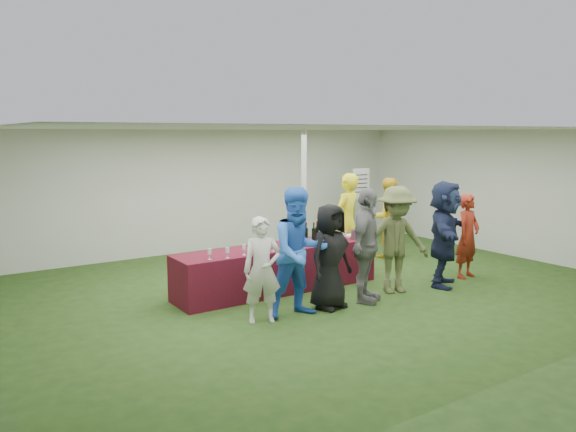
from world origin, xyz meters
TOP-DOWN VIEW (x-y plane):
  - ground at (0.00, 0.00)m, footprint 60.00×60.00m
  - tent at (0.50, 1.20)m, footprint 10.00×10.00m
  - serving_table at (-0.65, 0.31)m, footprint 3.60×0.80m
  - wine_bottles at (-0.03, 0.46)m, footprint 0.70×0.16m
  - wine_glasses at (-1.17, 0.06)m, footprint 2.70×0.16m
  - water_bottle at (-0.51, 0.39)m, footprint 0.07×0.07m
  - bar_towel at (0.98, 0.36)m, footprint 0.25×0.18m
  - dump_bucket at (0.90, 0.09)m, footprint 0.25×0.25m
  - wine_list_sign at (3.13, 2.59)m, footprint 0.50×0.03m
  - staff_pourer at (1.25, 0.83)m, footprint 0.79×0.65m
  - staff_back at (2.65, 1.19)m, footprint 1.00×0.89m
  - customer_0 at (-1.69, -0.91)m, footprint 0.64×0.53m
  - customer_1 at (-1.11, -0.97)m, footprint 0.99×0.81m
  - customer_2 at (-0.52, -0.93)m, footprint 0.87×0.65m
  - customer_3 at (0.14, -1.00)m, footprint 1.12×0.96m
  - customer_4 at (0.91, -0.87)m, footprint 1.29×0.96m
  - customer_5 at (1.90, -1.02)m, footprint 1.68×1.45m
  - customer_6 at (2.69, -0.88)m, footprint 0.62×0.46m

SIDE VIEW (x-z plane):
  - ground at x=0.00m, z-range 0.00..0.00m
  - serving_table at x=-0.65m, z-range 0.00..0.75m
  - customer_0 at x=-1.69m, z-range 0.00..1.49m
  - bar_towel at x=0.98m, z-range 0.75..0.78m
  - customer_6 at x=2.69m, z-range 0.00..1.54m
  - customer_2 at x=-0.52m, z-range 0.00..1.59m
  - dump_bucket at x=0.90m, z-range 0.75..0.93m
  - staff_back at x=2.65m, z-range 0.00..1.70m
  - water_bottle at x=-0.51m, z-range 0.74..0.97m
  - wine_glasses at x=-1.17m, z-range 0.78..0.94m
  - wine_bottles at x=-0.03m, z-range 0.71..1.03m
  - customer_4 at x=0.91m, z-range 0.00..1.77m
  - customer_3 at x=0.14m, z-range 0.00..1.80m
  - customer_5 at x=1.90m, z-range 0.00..1.83m
  - staff_pourer at x=1.25m, z-range 0.00..1.87m
  - customer_1 at x=-1.11m, z-range 0.00..1.88m
  - wine_list_sign at x=3.13m, z-range 0.42..2.22m
  - tent at x=0.50m, z-range -3.65..6.35m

